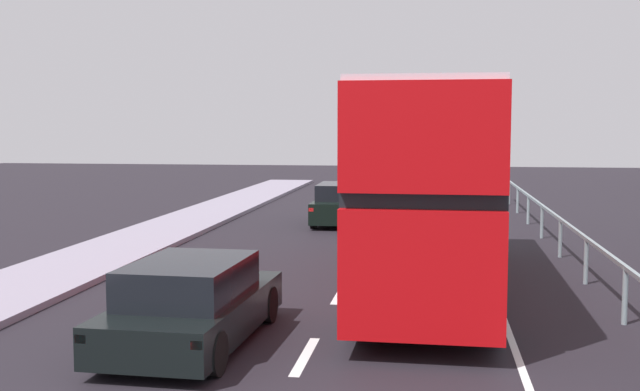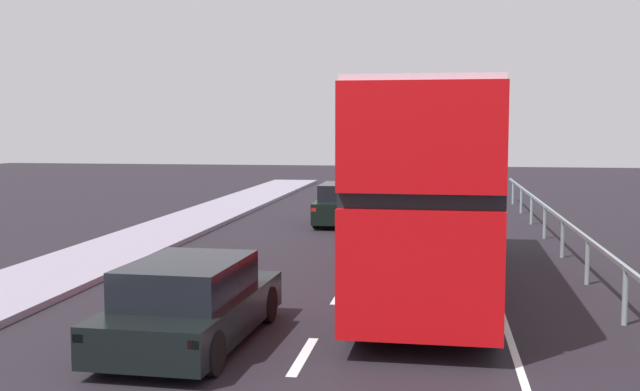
{
  "view_description": "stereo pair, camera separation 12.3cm",
  "coord_description": "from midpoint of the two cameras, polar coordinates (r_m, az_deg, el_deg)",
  "views": [
    {
      "loc": [
        1.89,
        -6.66,
        3.49
      ],
      "look_at": [
        -0.32,
        8.32,
        2.11
      ],
      "focal_mm": 43.18,
      "sensor_mm": 36.0,
      "label": 1
    },
    {
      "loc": [
        2.01,
        -6.65,
        3.49
      ],
      "look_at": [
        -0.32,
        8.32,
        2.11
      ],
      "focal_mm": 43.18,
      "sensor_mm": 36.0,
      "label": 2
    }
  ],
  "objects": [
    {
      "name": "sedan_car_ahead",
      "position": [
        27.36,
        1.53,
        -0.66
      ],
      "size": [
        1.91,
        4.24,
        1.45
      ],
      "rotation": [
        0.0,
        0.0,
        0.01
      ],
      "color": "black",
      "rests_on": "ground"
    },
    {
      "name": "double_decker_bus_red",
      "position": [
        16.59,
        7.99,
        0.93
      ],
      "size": [
        2.68,
        11.25,
        4.23
      ],
      "rotation": [
        0.0,
        0.0,
        -0.02
      ],
      "color": "red",
      "rests_on": "ground"
    },
    {
      "name": "lane_paint_markings",
      "position": [
        16.03,
        8.29,
        -7.42
      ],
      "size": [
        3.33,
        46.0,
        0.01
      ],
      "color": "silver",
      "rests_on": "ground"
    },
    {
      "name": "hatchback_car_near",
      "position": [
        12.54,
        -9.68,
        -7.91
      ],
      "size": [
        2.01,
        4.47,
        1.38
      ],
      "rotation": [
        0.0,
        0.0,
        -0.04
      ],
      "color": "black",
      "rests_on": "ground"
    },
    {
      "name": "bridge_side_railing",
      "position": [
        16.22,
        20.09,
        -4.48
      ],
      "size": [
        0.1,
        42.0,
        1.05
      ],
      "color": "#83969B",
      "rests_on": "ground"
    }
  ]
}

